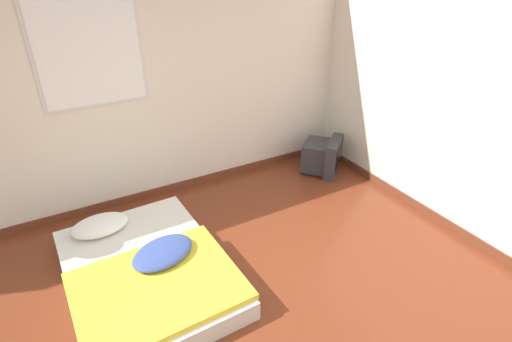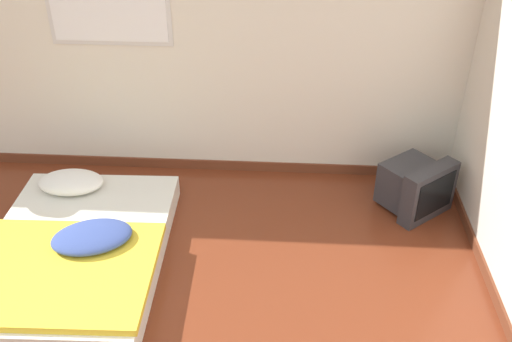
% 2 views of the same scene
% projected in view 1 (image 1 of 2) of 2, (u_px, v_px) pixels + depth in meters
% --- Properties ---
extents(wall_back, '(7.61, 0.08, 2.60)m').
position_uv_depth(wall_back, '(123.00, 89.00, 3.99)').
color(wall_back, silver).
rests_on(wall_back, ground_plane).
extents(mattress_bed, '(1.29, 1.78, 0.32)m').
position_uv_depth(mattress_bed, '(146.00, 270.00, 3.41)').
color(mattress_bed, silver).
rests_on(mattress_bed, ground_plane).
extents(crt_tv, '(0.63, 0.63, 0.45)m').
position_uv_depth(crt_tv, '(323.00, 156.00, 5.07)').
color(crt_tv, '#333338').
rests_on(crt_tv, ground_plane).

